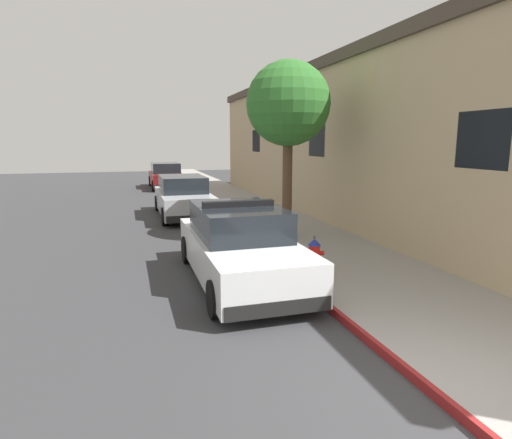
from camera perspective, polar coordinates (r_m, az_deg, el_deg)
The scene contains 9 objects.
ground_plane at distance 13.72m, azimuth -21.29°, elevation -2.85°, with size 32.25×60.00×0.20m, color #353538.
sidewalk_pavement at distance 14.46m, azimuth 3.05°, elevation -0.82°, with size 3.19×60.00×0.13m, color gray.
curb_painted_edge at distance 14.00m, azimuth -3.25°, elevation -1.19°, with size 0.08×60.00×0.13m, color maroon.
storefront_building at distance 17.08m, azimuth 18.88°, elevation 9.68°, with size 7.18×26.47×5.63m.
police_cruiser at distance 8.85m, azimuth -2.23°, elevation -3.53°, with size 1.94×4.84×1.68m.
parked_car_silver_ahead at distance 16.78m, azimuth -9.71°, elevation 2.93°, with size 1.94×4.84×1.56m.
parked_car_dark_far at distance 27.41m, azimuth -11.95°, elevation 5.69°, with size 1.94×4.84×1.56m.
fire_hydrant at distance 9.25m, azimuth 7.79°, elevation -4.69°, with size 0.44×0.40×0.76m.
street_tree at distance 12.44m, azimuth 4.33°, elevation 15.01°, with size 2.38×2.38×4.98m.
Camera 1 is at (-3.24, -3.34, 2.87)m, focal length 29.94 mm.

